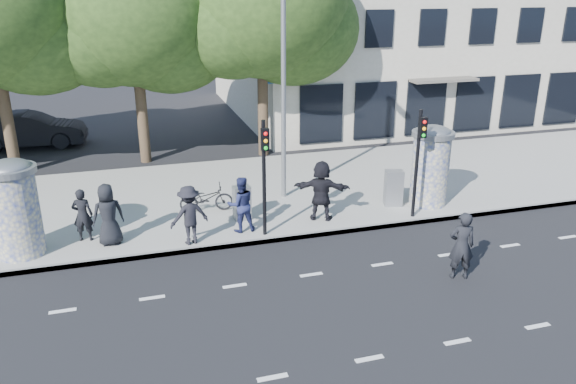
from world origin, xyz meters
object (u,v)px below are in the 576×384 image
object	(u,v)px
ad_column_left	(15,206)
ped_c	(241,204)
ped_d	(189,215)
street_lamp	(284,59)
ped_b	(83,215)
man_road	(462,246)
car_mid	(30,130)
ped_f	(321,191)
cabinet_left	(242,203)
traffic_pole_near	(264,167)
traffic_pole_far	(419,153)
bicycle	(206,198)
ad_column_right	(431,164)
cabinet_right	(394,188)
ped_a	(108,215)

from	to	relation	value
ad_column_left	ped_c	size ratio (longest dim) A/B	1.58
ped_c	ped_d	xyz separation A→B (m)	(-1.55, -0.42, 0.01)
street_lamp	ped_b	world-z (taller)	street_lamp
street_lamp	ped_d	size ratio (longest dim) A/B	4.70
street_lamp	ped_d	xyz separation A→B (m)	(-3.55, -2.76, -3.79)
man_road	car_mid	world-z (taller)	man_road
ped_f	cabinet_left	bearing A→B (deg)	7.98
ped_c	car_mid	bearing A→B (deg)	-61.49
traffic_pole_near	street_lamp	world-z (taller)	street_lamp
ped_d	car_mid	bearing A→B (deg)	-79.81
traffic_pole_far	man_road	distance (m)	3.88
ped_d	ped_f	size ratio (longest dim) A/B	0.90
bicycle	ad_column_right	bearing A→B (deg)	-96.33
ped_b	cabinet_right	world-z (taller)	ped_b
man_road	ped_c	bearing A→B (deg)	-25.49
ad_column_right	traffic_pole_far	size ratio (longest dim) A/B	0.78
ad_column_right	ped_b	size ratio (longest dim) A/B	1.71
cabinet_left	car_mid	world-z (taller)	car_mid
traffic_pole_near	car_mid	size ratio (longest dim) A/B	0.71
ped_a	ad_column_right	bearing A→B (deg)	170.36
ped_c	ped_f	distance (m)	2.56
cabinet_right	car_mid	size ratio (longest dim) A/B	0.25
bicycle	car_mid	bearing A→B (deg)	36.33
ped_c	man_road	xyz separation A→B (m)	(4.74, -4.08, -0.09)
ped_b	bicycle	distance (m)	3.85
ped_a	car_mid	bearing A→B (deg)	-84.97
cabinet_right	ad_column_right	bearing A→B (deg)	3.63
cabinet_right	car_mid	bearing A→B (deg)	149.62
traffic_pole_near	ped_c	size ratio (longest dim) A/B	2.03
traffic_pole_far	cabinet_right	xyz separation A→B (m)	(-0.18, 1.10, -1.49)
ped_f	car_mid	size ratio (longest dim) A/B	0.39
street_lamp	traffic_pole_near	bearing A→B (deg)	-116.23
man_road	bicycle	size ratio (longest dim) A/B	1.05
cabinet_right	ad_column_left	bearing A→B (deg)	-165.12
traffic_pole_far	cabinet_right	distance (m)	1.86
traffic_pole_near	ped_d	size ratio (longest dim) A/B	2.00
ped_b	ad_column_left	bearing A→B (deg)	24.31
ped_d	traffic_pole_far	bearing A→B (deg)	165.62
traffic_pole_far	ad_column_right	bearing A→B (deg)	42.21
ped_c	ped_b	bearing A→B (deg)	-10.00
traffic_pole_near	ped_c	distance (m)	1.47
ped_a	man_road	bearing A→B (deg)	142.30
ad_column_left	street_lamp	world-z (taller)	street_lamp
car_mid	ped_c	bearing A→B (deg)	-145.91
traffic_pole_far	ped_f	world-z (taller)	traffic_pole_far
ad_column_left	ped_d	distance (m)	4.53
traffic_pole_far	ped_b	bearing A→B (deg)	173.43
traffic_pole_near	cabinet_right	bearing A→B (deg)	13.37
car_mid	cabinet_left	bearing A→B (deg)	-143.28
ped_f	man_road	world-z (taller)	ped_f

